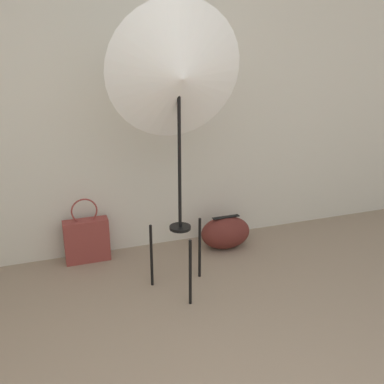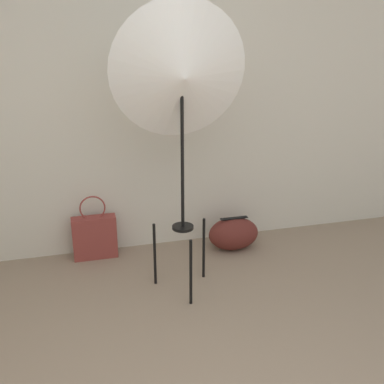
{
  "view_description": "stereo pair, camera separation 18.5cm",
  "coord_description": "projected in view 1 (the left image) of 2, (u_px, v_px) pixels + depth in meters",
  "views": [
    {
      "loc": [
        -0.48,
        -0.79,
        1.68
      ],
      "look_at": [
        0.34,
        1.57,
        0.8
      ],
      "focal_mm": 42.0,
      "sensor_mm": 36.0,
      "label": 1
    },
    {
      "loc": [
        -0.31,
        -0.84,
        1.68
      ],
      "look_at": [
        0.34,
        1.57,
        0.8
      ],
      "focal_mm": 42.0,
      "sensor_mm": 36.0,
      "label": 2
    }
  ],
  "objects": [
    {
      "name": "photo_umbrella",
      "position": [
        179.0,
        77.0,
        2.67
      ],
      "size": [
        0.86,
        0.39,
        1.89
      ],
      "color": "black",
      "rests_on": "ground_plane"
    },
    {
      "name": "tote_bag",
      "position": [
        87.0,
        240.0,
        3.46
      ],
      "size": [
        0.34,
        0.11,
        0.52
      ],
      "color": "brown",
      "rests_on": "ground_plane"
    },
    {
      "name": "wall_back",
      "position": [
        102.0,
        89.0,
        3.28
      ],
      "size": [
        8.0,
        0.05,
        2.6
      ],
      "color": "beige",
      "rests_on": "ground_plane"
    },
    {
      "name": "duffel_bag",
      "position": [
        225.0,
        232.0,
        3.7
      ],
      "size": [
        0.42,
        0.27,
        0.28
      ],
      "color": "#5B231E",
      "rests_on": "ground_plane"
    }
  ]
}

